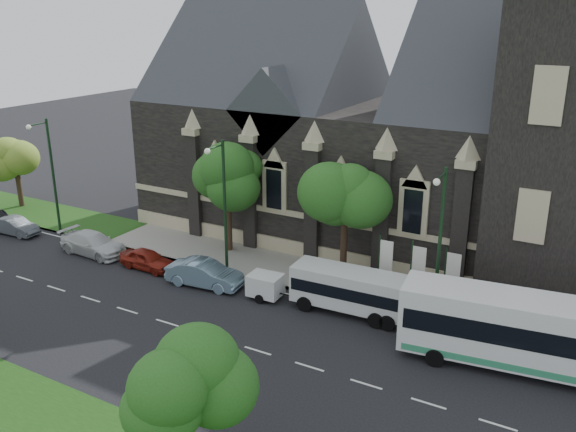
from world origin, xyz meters
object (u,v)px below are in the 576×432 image
Objects in this scene: tree_walk_far at (18,156)px; sedan at (205,274)px; tree_walk_left at (231,175)px; car_far_red at (147,259)px; street_lamp_near at (439,239)px; tour_coach at (538,334)px; street_lamp_mid at (223,201)px; car_far_grey at (15,226)px; banner_flag_left at (383,261)px; banner_flag_center at (416,267)px; tree_park_east at (189,384)px; box_trailer at (265,285)px; tree_walk_right at (350,192)px; banner_flag_right at (450,274)px; street_lamp_far at (50,170)px; car_far_white at (93,244)px; shuttle_bus at (350,289)px.

sedan is at bearing -12.35° from tree_walk_far.
car_far_red is at bearing -120.88° from tree_walk_left.
street_lamp_near is 6.75m from tour_coach.
street_lamp_mid is 2.20× the size of car_far_grey.
banner_flag_left is 0.30× the size of tour_coach.
banner_flag_center is at bearing -78.65° from sedan.
tree_park_east is at bearing -59.13° from tree_walk_left.
street_lamp_near is at bearing -4.66° from tree_walk_far.
tree_park_east is 2.16× the size of box_trailer.
car_far_grey is at bearing 153.16° from tree_park_east.
street_lamp_mid reaches higher than banner_flag_left.
car_far_red is (-12.29, -5.49, -5.14)m from tree_walk_right.
tree_walk_right reaches higher than banner_flag_right.
street_lamp_far is 3.09× the size of box_trailer.
car_far_white is at bearing 89.19° from car_far_red.
tour_coach is (7.35, -4.00, -0.34)m from banner_flag_center.
street_lamp_near reaches higher than tour_coach.
tree_walk_right is at bearing 112.91° from shuttle_bus.
street_lamp_near is 4.99m from banner_flag_left.
banner_flag_right is 0.98× the size of car_far_grey.
street_lamp_near reaches higher than tree_park_east.
sedan is 10.17m from car_far_white.
tour_coach is at bearing -36.81° from banner_flag_right.
tree_walk_far is at bearing -179.01° from tree_walk_right.
tree_walk_right is 1.95× the size of car_far_red.
tree_park_east is 1.26× the size of sedan.
tree_walk_right is 0.87× the size of street_lamp_far.
car_far_red is at bearing -92.87° from car_far_grey.
street_lamp_mid reaches higher than shuttle_bus.
banner_flag_center is 0.80× the size of sedan.
sedan is at bearing 125.66° from tree_park_east.
street_lamp_far is 1.68× the size of car_far_white.
car_far_red is at bearing -174.40° from street_lamp_near.
box_trailer is at bearing -119.28° from tree_walk_right.
banner_flag_center reaches higher than car_far_white.
tree_park_east is at bearing -102.65° from banner_flag_right.
tree_walk_left is 7.73m from sedan.
banner_flag_center reaches higher than car_far_red.
shuttle_bus is 14.49m from car_far_red.
banner_flag_center is 2.00m from banner_flag_right.
banner_flag_center is at bearing -77.27° from car_far_red.
street_lamp_near is 2.25× the size of banner_flag_center.
tour_coach is (43.46, -5.18, -2.58)m from tree_walk_far.
street_lamp_mid is 2.26× the size of car_far_red.
sedan is (23.74, -5.20, -3.80)m from tree_walk_far.
banner_flag_right is 0.59× the size of shuttle_bus.
tour_coach reaches higher than sedan.
tree_walk_right is at bearing 148.18° from tour_coach.
tree_walk_far is 1.53× the size of car_far_grey.
tour_coach is (12.42, -5.72, -3.77)m from tree_walk_right.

